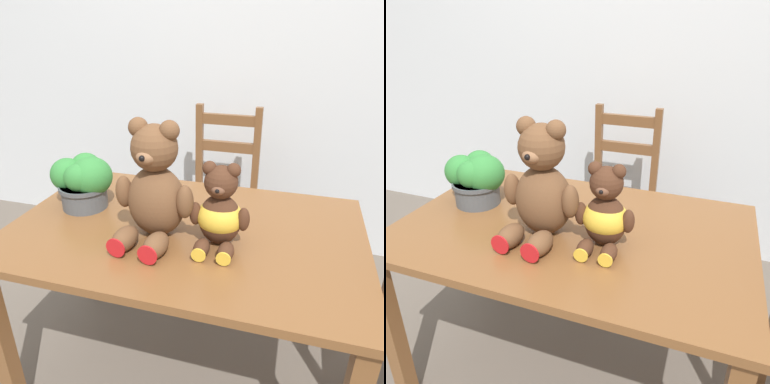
# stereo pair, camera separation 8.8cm
# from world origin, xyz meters

# --- Properties ---
(wall_back) EXTENTS (8.00, 0.04, 2.60)m
(wall_back) POSITION_xyz_m (0.00, 1.66, 1.30)
(wall_back) COLOR silver
(wall_back) RESTS_ON ground_plane
(dining_table) EXTENTS (1.30, 0.85, 0.74)m
(dining_table) POSITION_xyz_m (0.00, 0.42, 0.64)
(dining_table) COLOR brown
(dining_table) RESTS_ON ground_plane
(wooden_chair_behind) EXTENTS (0.39, 0.38, 1.00)m
(wooden_chair_behind) POSITION_xyz_m (-0.03, 1.25, 0.48)
(wooden_chair_behind) COLOR brown
(wooden_chair_behind) RESTS_ON ground_plane
(teddy_bear_left) EXTENTS (0.29, 0.30, 0.42)m
(teddy_bear_left) POSITION_xyz_m (-0.08, 0.34, 0.92)
(teddy_bear_left) COLOR brown
(teddy_bear_left) RESTS_ON dining_table
(teddy_bear_right) EXTENTS (0.21, 0.21, 0.30)m
(teddy_bear_right) POSITION_xyz_m (0.15, 0.35, 0.86)
(teddy_bear_right) COLOR #472819
(teddy_bear_right) RESTS_ON dining_table
(potted_plant) EXTENTS (0.26, 0.22, 0.21)m
(potted_plant) POSITION_xyz_m (-0.45, 0.48, 0.85)
(potted_plant) COLOR #4C5156
(potted_plant) RESTS_ON dining_table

